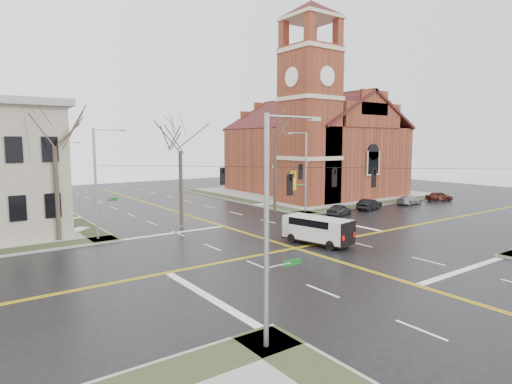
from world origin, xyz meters
TOP-DOWN VIEW (x-y plane):
  - ground at (0.00, 0.00)m, footprint 120.00×120.00m
  - sidewalks at (0.00, 0.00)m, footprint 80.00×80.00m
  - road_markings at (0.00, 0.00)m, footprint 100.00×100.00m
  - church at (24.76, 24.78)m, footprint 24.28×27.48m
  - signal_pole_ne at (11.32, 11.50)m, footprint 2.75×0.22m
  - signal_pole_nw at (-11.32, 11.50)m, footprint 2.75×0.22m
  - signal_pole_sw at (-11.32, -11.50)m, footprint 2.75×0.22m
  - span_wires at (0.00, 0.00)m, footprint 23.02×23.02m
  - traffic_signals at (-0.00, -0.67)m, footprint 8.21×8.26m
  - streetlight_north_a at (-10.65, 28.00)m, footprint 2.30×0.20m
  - streetlight_north_b at (-10.65, 48.00)m, footprint 2.30×0.20m
  - cargo_van at (2.24, 0.21)m, footprint 3.31×5.91m
  - parked_car_a at (13.37, 8.07)m, footprint 4.16×2.70m
  - parked_car_b at (19.26, 8.79)m, footprint 4.22×2.24m
  - parked_car_c at (27.01, 8.69)m, footprint 4.04×1.71m
  - parked_car_d at (33.36, 8.36)m, footprint 4.02×2.69m
  - tree_nw_far at (-14.19, 12.82)m, footprint 4.00×4.00m
  - tree_nw_near at (-3.29, 12.80)m, footprint 4.00×4.00m
  - tree_ne at (8.83, 13.74)m, footprint 4.00×4.00m

SIDE VIEW (x-z plane):
  - ground at x=0.00m, z-range 0.00..0.00m
  - road_markings at x=0.00m, z-range 0.00..0.01m
  - sidewalks at x=0.00m, z-range -0.01..0.16m
  - parked_car_c at x=27.01m, z-range 0.00..1.16m
  - parked_car_d at x=33.36m, z-range 0.00..1.27m
  - parked_car_a at x=13.37m, z-range 0.00..1.32m
  - parked_car_b at x=19.26m, z-range 0.00..1.32m
  - cargo_van at x=2.24m, z-range 0.19..2.32m
  - streetlight_north_a at x=-10.65m, z-range 0.47..8.47m
  - streetlight_north_b at x=-10.65m, z-range 0.47..8.47m
  - signal_pole_ne at x=11.32m, z-range 0.45..9.45m
  - signal_pole_nw at x=-11.32m, z-range 0.45..9.45m
  - signal_pole_sw at x=-11.32m, z-range 0.45..9.45m
  - traffic_signals at x=0.00m, z-range 4.80..6.10m
  - span_wires at x=0.00m, z-range 6.18..6.22m
  - tree_nw_near at x=-3.29m, z-range 2.38..12.96m
  - tree_nw_far at x=-14.19m, z-range 2.55..13.93m
  - church at x=24.76m, z-range -5.32..22.18m
  - tree_ne at x=8.83m, z-range 2.82..15.48m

